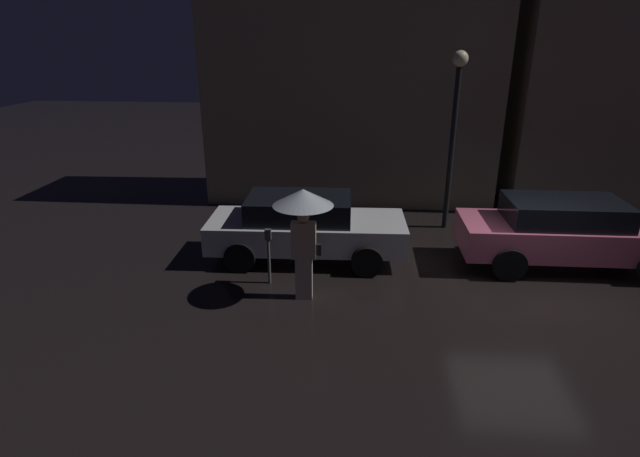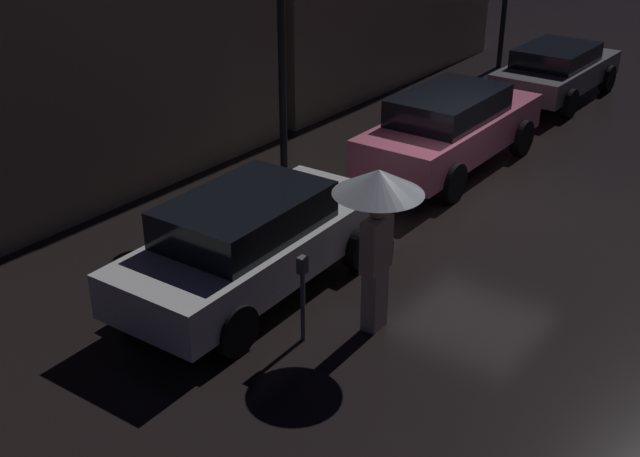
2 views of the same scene
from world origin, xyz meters
name	(u,v)px [view 2 (image 2 of 2)]	position (x,y,z in m)	size (l,w,h in m)	color
ground_plane	(484,203)	(0.00, 0.00, 0.00)	(60.00, 60.00, 0.00)	black
parked_car_white	(253,240)	(-4.66, 1.27, 0.78)	(4.49, 1.91, 1.48)	silver
parked_car_pink	(451,127)	(1.12, 1.33, 0.82)	(4.68, 1.88, 1.54)	#DB6684
parked_car_grey	(557,70)	(6.72, 1.48, 0.70)	(4.13, 1.90, 1.30)	slate
pedestrian_with_umbrella	(378,205)	(-4.46, -0.62, 1.76)	(1.13, 1.13, 2.22)	beige
parking_meter	(303,289)	(-5.25, -0.06, 0.75)	(0.12, 0.10, 1.20)	#4C5154
street_lamp_near	(281,15)	(-1.14, 3.59, 3.01)	(0.39, 0.39, 4.51)	black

